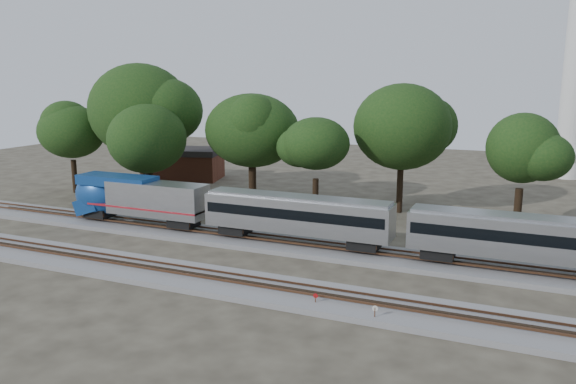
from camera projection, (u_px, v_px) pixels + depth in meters
name	position (u px, v px, depth m)	size (l,w,h in m)	color
ground	(262.00, 269.00, 42.58)	(160.00, 160.00, 0.00)	#383328
track_far	(293.00, 245.00, 47.95)	(160.00, 5.00, 0.73)	slate
track_near	(237.00, 285.00, 38.94)	(160.00, 5.00, 0.73)	slate
switch_stand_red	(316.00, 299.00, 35.37)	(0.31, 0.06, 0.97)	#512D19
switch_stand_white	(375.00, 312.00, 33.19)	(0.34, 0.13, 1.10)	#512D19
switch_lever	(303.00, 304.00, 35.79)	(0.50, 0.30, 0.30)	#512D19
brick_building	(188.00, 164.00, 80.01)	(10.43, 8.48, 4.38)	brown
tree_0	(71.00, 132.00, 69.47)	(7.81, 7.81, 11.02)	black
tree_1	(140.00, 110.00, 66.86)	(10.61, 10.61, 14.95)	black
tree_2	(148.00, 139.00, 61.59)	(7.81, 7.81, 11.02)	black
tree_3	(252.00, 131.00, 62.22)	(8.64, 8.64, 12.19)	black
tree_4	(316.00, 144.00, 56.30)	(7.90, 7.90, 11.14)	black
tree_5	(402.00, 127.00, 58.75)	(9.36, 9.36, 13.19)	black
tree_6	(523.00, 148.00, 50.48)	(8.19, 8.19, 11.55)	black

